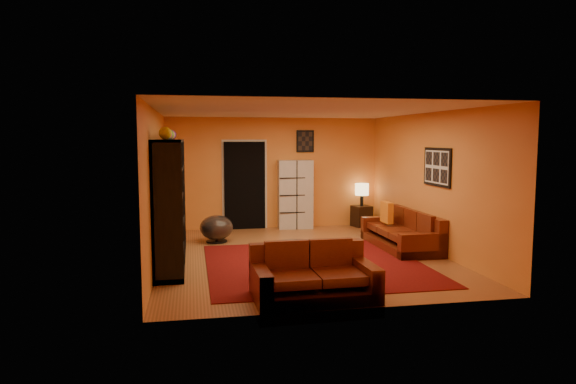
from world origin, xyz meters
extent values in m
plane|color=brown|center=(0.00, 0.00, 0.00)|extent=(6.00, 6.00, 0.00)
plane|color=white|center=(0.00, 0.00, 2.60)|extent=(6.00, 6.00, 0.00)
plane|color=orange|center=(0.00, 3.00, 1.30)|extent=(6.00, 0.00, 6.00)
plane|color=orange|center=(0.00, -3.00, 1.30)|extent=(6.00, 0.00, 6.00)
plane|color=orange|center=(-2.50, 0.00, 1.30)|extent=(0.00, 6.00, 6.00)
plane|color=orange|center=(2.50, 0.00, 1.30)|extent=(0.00, 6.00, 6.00)
cube|color=#500909|center=(0.10, -0.70, 0.01)|extent=(3.60, 3.60, 0.01)
cube|color=black|center=(-0.70, 2.96, 1.02)|extent=(0.95, 0.10, 2.04)
cube|color=black|center=(2.48, -0.30, 1.60)|extent=(0.03, 1.00, 0.70)
cube|color=black|center=(0.75, 2.98, 2.05)|extent=(0.42, 0.03, 0.52)
cube|color=black|center=(-2.27, 0.00, 1.05)|extent=(0.45, 3.00, 2.10)
imported|color=black|center=(-2.23, -0.01, 0.97)|extent=(0.87, 0.11, 0.50)
cube|color=#51170A|center=(2.05, 0.29, 0.16)|extent=(0.88, 2.15, 0.32)
cube|color=#51170A|center=(2.40, 0.29, 0.42)|extent=(0.19, 2.15, 0.85)
cube|color=#51170A|center=(2.05, -0.69, 0.31)|extent=(0.88, 0.18, 0.62)
cube|color=#51170A|center=(2.05, 1.27, 0.31)|extent=(0.88, 0.18, 0.62)
cube|color=#51170A|center=(2.01, -0.30, 0.47)|extent=(0.66, 0.58, 0.12)
cube|color=#51170A|center=(2.01, 0.29, 0.47)|extent=(0.66, 0.58, 0.12)
cube|color=#51170A|center=(2.01, 0.89, 0.47)|extent=(0.66, 0.58, 0.12)
cube|color=#51170A|center=(-0.35, -2.50, 0.16)|extent=(1.63, 1.00, 0.32)
cube|color=#51170A|center=(-0.36, -2.11, 0.42)|extent=(1.61, 0.22, 0.85)
cube|color=#51170A|center=(0.37, -2.48, 0.31)|extent=(0.20, 0.97, 0.62)
cube|color=#51170A|center=(-1.06, -2.52, 0.31)|extent=(0.20, 0.97, 0.62)
cube|color=#51170A|center=(-0.04, -2.53, 0.47)|extent=(0.62, 0.76, 0.12)
cube|color=#51170A|center=(-0.66, -2.55, 0.47)|extent=(0.62, 0.76, 0.12)
cube|color=orange|center=(1.95, 0.76, 0.63)|extent=(0.12, 0.42, 0.42)
cylinder|color=silver|center=(-0.34, -1.41, 0.49)|extent=(0.97, 0.97, 0.02)
cylinder|color=black|center=(-0.05, -1.46, 0.24)|extent=(0.05, 0.05, 0.47)
cylinder|color=black|center=(-0.45, -1.13, 0.24)|extent=(0.05, 0.05, 0.47)
cylinder|color=black|center=(-0.53, -1.65, 0.24)|extent=(0.05, 0.05, 0.47)
cube|color=beige|center=(0.48, 2.80, 0.80)|extent=(0.82, 0.40, 1.61)
cylinder|color=black|center=(-1.43, 1.49, 0.02)|extent=(0.44, 0.44, 0.03)
cylinder|color=black|center=(-1.43, 1.49, 0.10)|extent=(0.06, 0.06, 0.15)
ellipsoid|color=#413B3A|center=(-1.43, 1.49, 0.30)|extent=(0.68, 0.68, 0.51)
cube|color=black|center=(2.10, 2.75, 0.25)|extent=(0.48, 0.48, 0.50)
cylinder|color=black|center=(2.10, 2.75, 0.63)|extent=(0.08, 0.08, 0.26)
cylinder|color=#E5C67E|center=(2.10, 2.75, 0.90)|extent=(0.32, 0.32, 0.28)
camera|label=1|loc=(-1.91, -8.95, 2.12)|focal=32.00mm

